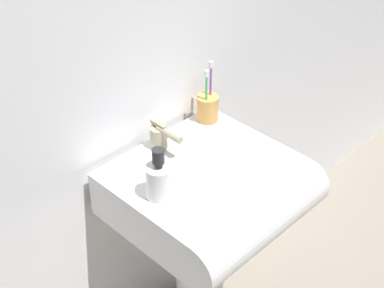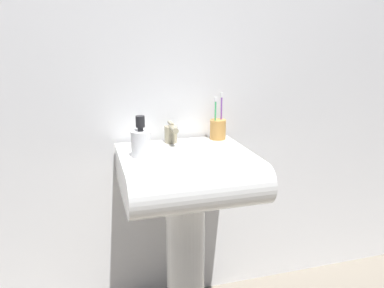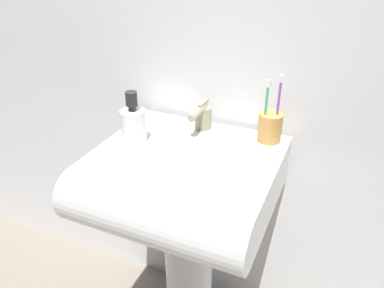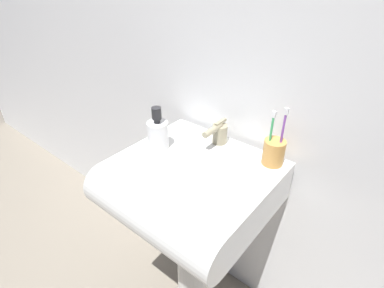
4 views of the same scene
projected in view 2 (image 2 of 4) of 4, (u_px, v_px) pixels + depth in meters
The scene contains 6 objects.
wall_back at pixel (169, 35), 1.51m from camera, with size 5.00×0.05×2.40m, color white.
sink_pedestal at pixel (186, 260), 1.52m from camera, with size 0.15×0.15×0.63m, color white.
sink_basin at pixel (189, 175), 1.37m from camera, with size 0.49×0.47×0.14m.
faucet at pixel (171, 133), 1.51m from camera, with size 0.05×0.12×0.08m.
toothbrush_cup at pixel (218, 129), 1.57m from camera, with size 0.07×0.07×0.20m.
soap_bottle at pixel (141, 142), 1.33m from camera, with size 0.07×0.07×0.15m.
Camera 2 is at (-0.34, -1.29, 1.18)m, focal length 35.00 mm.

